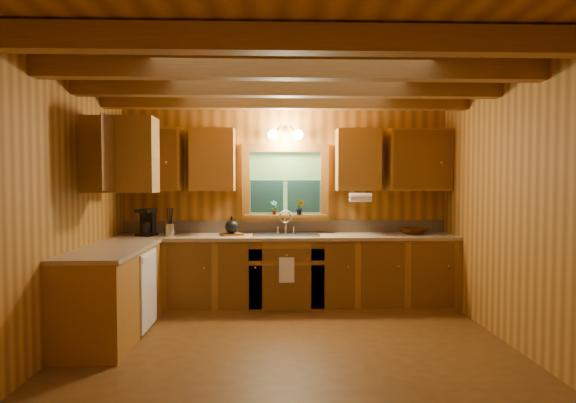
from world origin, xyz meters
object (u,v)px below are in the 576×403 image
(cutting_board, at_px, (232,234))
(wicker_basket, at_px, (414,231))
(coffee_maker, at_px, (147,222))
(sink, at_px, (286,238))

(cutting_board, bearing_deg, wicker_basket, -19.92)
(coffee_maker, relative_size, wicker_basket, 1.01)
(coffee_maker, xyz_separation_m, wicker_basket, (3.34, 0.06, -0.12))
(sink, bearing_deg, coffee_maker, -179.55)
(cutting_board, height_order, wicker_basket, wicker_basket)
(coffee_maker, bearing_deg, cutting_board, 21.48)
(sink, bearing_deg, wicker_basket, 1.59)
(sink, distance_m, coffee_maker, 1.72)
(coffee_maker, relative_size, cutting_board, 1.24)
(cutting_board, bearing_deg, coffee_maker, 157.78)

